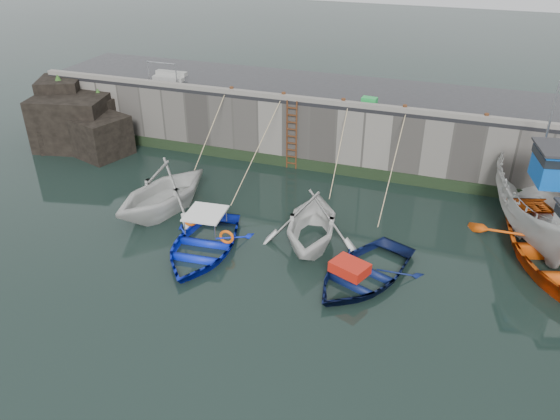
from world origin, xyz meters
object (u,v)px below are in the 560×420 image
(boat_near_navy, at_px, (362,277))
(boat_near_white, at_px, (165,211))
(bollard_b, at_px, (284,95))
(boat_far_white, at_px, (541,206))
(ladder, at_px, (292,136))
(boat_near_blue, at_px, (203,250))
(bollard_a, at_px, (232,90))
(boat_near_blacktrim, at_px, (311,242))
(fish_crate, at_px, (369,101))
(bollard_c, at_px, (343,102))
(bollard_d, at_px, (405,108))
(bollard_e, at_px, (486,117))

(boat_near_navy, bearing_deg, boat_near_white, -169.68)
(bollard_b, bearing_deg, boat_near_white, -116.62)
(boat_far_white, height_order, bollard_b, boat_far_white)
(boat_near_navy, distance_m, boat_far_white, 7.34)
(ladder, bearing_deg, boat_near_blue, -95.84)
(bollard_a, bearing_deg, boat_near_blacktrim, -47.33)
(boat_far_white, height_order, fish_crate, boat_far_white)
(boat_near_navy, bearing_deg, bollard_b, 147.25)
(bollard_a, bearing_deg, ladder, -6.38)
(boat_near_blue, xyz_separation_m, fish_crate, (4.02, 8.30, 3.32))
(boat_near_blue, bearing_deg, bollard_c, 64.06)
(ladder, relative_size, boat_near_blue, 0.71)
(boat_near_white, bearing_deg, ladder, 73.14)
(ladder, xyz_separation_m, boat_near_white, (-3.46, -5.57, -1.59))
(boat_near_white, height_order, bollard_d, bollard_d)
(fish_crate, bearing_deg, boat_near_white, -131.11)
(boat_near_white, xyz_separation_m, bollard_d, (8.26, 5.90, 3.30))
(boat_near_navy, distance_m, bollard_d, 8.33)
(bollard_b, xyz_separation_m, bollard_e, (8.50, 0.00, 0.00))
(bollard_a, bearing_deg, fish_crate, 3.37)
(boat_near_blacktrim, relative_size, bollard_e, 15.26)
(boat_near_white, relative_size, bollard_c, 16.69)
(bollard_c, relative_size, bollard_d, 1.00)
(boat_near_navy, xyz_separation_m, bollard_c, (-2.67, 7.65, 3.30))
(boat_near_blacktrim, bearing_deg, fish_crate, 75.80)
(bollard_b, bearing_deg, boat_far_white, -14.80)
(boat_near_blue, bearing_deg, bollard_d, 49.52)
(boat_near_blacktrim, bearing_deg, bollard_b, 108.11)
(boat_near_white, xyz_separation_m, bollard_a, (0.46, 5.90, 3.30))
(bollard_b, distance_m, bollard_d, 5.30)
(boat_far_white, height_order, bollard_d, boat_far_white)
(bollard_b, bearing_deg, bollard_e, 0.00)
(fish_crate, xyz_separation_m, bollard_e, (4.75, -0.37, -0.02))
(fish_crate, bearing_deg, boat_near_blue, -110.06)
(boat_far_white, relative_size, fish_crate, 11.70)
(boat_near_white, xyz_separation_m, fish_crate, (6.71, 6.27, 3.32))
(bollard_d, bearing_deg, boat_near_blue, -125.12)
(boat_far_white, distance_m, bollard_e, 4.26)
(boat_far_white, xyz_separation_m, bollard_d, (-5.51, 2.86, 2.15))
(bollard_a, relative_size, bollard_d, 1.00)
(fish_crate, xyz_separation_m, bollard_c, (-1.05, -0.37, -0.02))
(boat_near_blue, bearing_deg, boat_far_white, 19.23)
(ladder, distance_m, boat_far_white, 10.62)
(ladder, relative_size, boat_far_white, 0.43)
(ladder, height_order, boat_near_blacktrim, ladder)
(boat_near_blacktrim, xyz_separation_m, boat_far_white, (7.64, 3.30, 1.15))
(boat_near_white, height_order, bollard_a, bollard_a)
(boat_near_blue, xyz_separation_m, bollard_c, (2.98, 7.93, 3.30))
(bollard_c, bearing_deg, bollard_d, 0.00)
(boat_near_blue, distance_m, bollard_e, 12.28)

